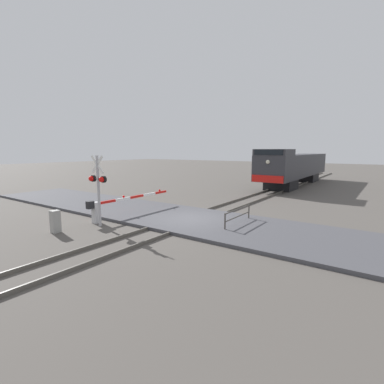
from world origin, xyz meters
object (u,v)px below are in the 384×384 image
Objects in this scene: utility_cabinet at (55,222)px; guard_railing at (238,215)px; locomotive at (295,166)px; crossing_signal at (98,183)px; crossing_gate at (109,206)px.

guard_railing is (6.68, 6.12, 0.08)m from utility_cabinet.
locomotive reaches higher than crossing_signal.
utility_cabinet is 9.06m from guard_railing.
crossing_gate is at bearing 120.52° from crossing_signal.
locomotive is at bearing 81.18° from utility_cabinet.
crossing_signal is 1.30× the size of guard_railing.
guard_railing is at bearing 24.36° from crossing_gate.
crossing_signal is at bearing -97.67° from locomotive.
guard_railing is (6.59, 2.99, -0.18)m from crossing_gate.
locomotive reaches higher than utility_cabinet.
locomotive is at bearing 80.20° from crossing_gate.
crossing_signal is 7.41m from guard_railing.
utility_cabinet is at bearing -112.24° from crossing_signal.
crossing_signal reaches higher than utility_cabinet.
locomotive is 2.79× the size of crossing_gate.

